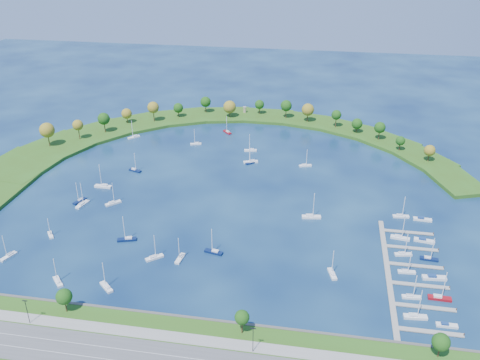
% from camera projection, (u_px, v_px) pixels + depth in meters
% --- Properties ---
extents(ground, '(700.00, 700.00, 0.00)m').
position_uv_depth(ground, '(229.00, 190.00, 277.47)').
color(ground, '#07173E').
rests_on(ground, ground).
extents(south_shoreline, '(420.00, 43.10, 11.60)m').
position_uv_depth(south_shoreline, '(159.00, 359.00, 168.68)').
color(south_shoreline, '#315316').
rests_on(south_shoreline, ground).
extents(breakwater, '(286.74, 247.64, 2.00)m').
position_uv_depth(breakwater, '(172.00, 148.00, 327.03)').
color(breakwater, '#315316').
rests_on(breakwater, ground).
extents(breakwater_trees, '(240.89, 91.56, 15.48)m').
position_uv_depth(breakwater_trees, '(222.00, 116.00, 352.89)').
color(breakwater_trees, '#382314').
rests_on(breakwater_trees, breakwater).
extents(harbor_tower, '(2.60, 2.60, 4.55)m').
position_uv_depth(harbor_tower, '(245.00, 110.00, 383.63)').
color(harbor_tower, gray).
rests_on(harbor_tower, breakwater).
extents(dock_system, '(24.28, 82.00, 1.60)m').
position_uv_depth(dock_system, '(406.00, 274.00, 210.57)').
color(dock_system, gray).
rests_on(dock_system, ground).
extents(moored_boat_0, '(8.14, 4.83, 11.56)m').
position_uv_depth(moored_boat_0, '(135.00, 170.00, 298.12)').
color(moored_boat_0, '#0A1841').
rests_on(moored_boat_0, ground).
extents(moored_boat_1, '(8.53, 4.05, 12.09)m').
position_uv_depth(moored_boat_1, '(214.00, 251.00, 224.15)').
color(moored_boat_1, '#0A1841').
rests_on(moored_boat_1, ground).
extents(moored_boat_2, '(8.96, 5.24, 12.72)m').
position_uv_depth(moored_boat_2, '(251.00, 161.00, 308.69)').
color(moored_boat_2, white).
rests_on(moored_boat_2, ground).
extents(moored_boat_3, '(8.90, 4.82, 12.60)m').
position_uv_depth(moored_boat_3, '(127.00, 239.00, 233.01)').
color(moored_boat_3, '#0A1841').
rests_on(moored_boat_3, ground).
extents(moored_boat_4, '(6.11, 5.62, 9.55)m').
position_uv_depth(moored_boat_4, '(251.00, 162.00, 307.60)').
color(moored_boat_4, '#0A1841').
rests_on(moored_boat_4, ground).
extents(moored_boat_5, '(7.41, 4.08, 10.50)m').
position_uv_depth(moored_boat_5, '(196.00, 143.00, 334.02)').
color(moored_boat_5, white).
rests_on(moored_boat_5, ground).
extents(moored_boat_6, '(4.44, 8.93, 12.64)m').
position_uv_depth(moored_boat_6, '(82.00, 204.00, 261.90)').
color(moored_boat_6, white).
rests_on(moored_boat_6, ground).
extents(moored_boat_7, '(9.35, 2.80, 13.67)m').
position_uv_depth(moored_boat_7, '(103.00, 186.00, 279.82)').
color(moored_boat_7, white).
rests_on(moored_boat_7, ground).
extents(moored_boat_8, '(6.73, 6.99, 11.15)m').
position_uv_depth(moored_boat_8, '(58.00, 281.00, 205.65)').
color(moored_boat_8, white).
rests_on(moored_boat_8, ground).
extents(moored_boat_9, '(6.95, 7.42, 11.69)m').
position_uv_depth(moored_boat_9, '(227.00, 132.00, 352.60)').
color(moored_boat_9, maroon).
rests_on(moored_boat_9, ground).
extents(moored_boat_10, '(9.49, 3.90, 13.53)m').
position_uv_depth(moored_boat_10, '(311.00, 216.00, 250.83)').
color(moored_boat_10, white).
rests_on(moored_boat_10, ground).
extents(moored_boat_11, '(7.39, 7.05, 11.74)m').
position_uv_depth(moored_boat_11, '(106.00, 286.00, 202.53)').
color(moored_boat_11, white).
rests_on(moored_boat_11, ground).
extents(moored_boat_12, '(2.98, 7.75, 11.10)m').
position_uv_depth(moored_boat_12, '(180.00, 258.00, 219.91)').
color(moored_boat_12, white).
rests_on(moored_boat_12, ground).
extents(moored_boat_13, '(7.63, 4.34, 10.82)m').
position_uv_depth(moored_boat_13, '(305.00, 165.00, 304.07)').
color(moored_boat_13, white).
rests_on(moored_boat_13, ground).
extents(moored_boat_14, '(4.60, 8.00, 11.34)m').
position_uv_depth(moored_boat_14, '(8.00, 256.00, 221.24)').
color(moored_boat_14, white).
rests_on(moored_boat_14, ground).
extents(moored_boat_15, '(8.10, 3.52, 11.52)m').
position_uv_depth(moored_boat_15, '(251.00, 150.00, 324.45)').
color(moored_boat_15, white).
rests_on(moored_boat_15, ground).
extents(moored_boat_16, '(5.30, 6.20, 9.43)m').
position_uv_depth(moored_boat_16, '(50.00, 234.00, 236.58)').
color(moored_boat_16, white).
rests_on(moored_boat_16, ground).
extents(moored_boat_17, '(4.87, 7.93, 11.30)m').
position_uv_depth(moored_boat_17, '(80.00, 200.00, 265.31)').
color(moored_boat_17, '#0A1841').
rests_on(moored_boat_17, ground).
extents(moored_boat_18, '(7.35, 7.71, 12.24)m').
position_uv_depth(moored_boat_18, '(134.00, 137.00, 344.26)').
color(moored_boat_18, white).
rests_on(moored_boat_18, ground).
extents(moored_boat_19, '(7.30, 7.42, 11.95)m').
position_uv_depth(moored_boat_19, '(113.00, 203.00, 263.14)').
color(moored_boat_19, white).
rests_on(moored_boat_19, ground).
extents(moored_boat_20, '(7.43, 6.82, 11.61)m').
position_uv_depth(moored_boat_20, '(154.00, 257.00, 220.34)').
color(moored_boat_20, white).
rests_on(moored_boat_20, ground).
extents(moored_boat_21, '(4.23, 8.03, 11.37)m').
position_uv_depth(moored_boat_21, '(332.00, 273.00, 210.11)').
color(moored_boat_21, white).
rests_on(moored_boat_21, ground).
extents(docked_boat_0, '(8.66, 3.06, 12.48)m').
position_uv_depth(docked_boat_0, '(415.00, 316.00, 187.24)').
color(docked_boat_0, white).
rests_on(docked_boat_0, ground).
extents(docked_boat_1, '(7.51, 2.19, 1.53)m').
position_uv_depth(docked_boat_1, '(447.00, 325.00, 183.49)').
color(docked_boat_1, white).
rests_on(docked_boat_1, ground).
extents(docked_boat_2, '(7.34, 2.52, 10.60)m').
position_uv_depth(docked_boat_2, '(411.00, 296.00, 197.24)').
color(docked_boat_2, white).
rests_on(docked_boat_2, ground).
extents(docked_boat_3, '(8.76, 2.72, 12.76)m').
position_uv_depth(docked_boat_3, '(440.00, 297.00, 196.54)').
color(docked_boat_3, maroon).
rests_on(docked_boat_3, ground).
extents(docked_boat_4, '(7.25, 2.45, 10.49)m').
position_uv_depth(docked_boat_4, '(407.00, 271.00, 211.46)').
color(docked_boat_4, white).
rests_on(docked_boat_4, ground).
extents(docked_boat_5, '(9.72, 3.51, 1.94)m').
position_uv_depth(docked_boat_5, '(434.00, 278.00, 207.87)').
color(docked_boat_5, white).
rests_on(docked_boat_5, ground).
extents(docked_boat_6, '(7.67, 3.32, 10.91)m').
position_uv_depth(docked_boat_6, '(403.00, 254.00, 222.64)').
color(docked_boat_6, white).
rests_on(docked_boat_6, ground).
extents(docked_boat_7, '(7.70, 2.75, 11.09)m').
position_uv_depth(docked_boat_7, '(429.00, 258.00, 219.59)').
color(docked_boat_7, '#0A1841').
rests_on(docked_boat_7, ground).
extents(docked_boat_8, '(8.73, 3.75, 12.43)m').
position_uv_depth(docked_boat_8, '(400.00, 237.00, 234.17)').
color(docked_boat_8, white).
rests_on(docked_boat_8, ground).
extents(docked_boat_9, '(9.29, 3.99, 1.84)m').
position_uv_depth(docked_boat_9, '(424.00, 240.00, 232.23)').
color(docked_boat_9, white).
rests_on(docked_boat_9, ground).
extents(docked_boat_10, '(7.97, 3.00, 11.44)m').
position_uv_depth(docked_boat_10, '(401.00, 216.00, 251.44)').
color(docked_boat_10, white).
rests_on(docked_boat_10, ground).
extents(docked_boat_11, '(8.76, 2.99, 1.76)m').
position_uv_depth(docked_boat_11, '(422.00, 219.00, 248.92)').
color(docked_boat_11, white).
rests_on(docked_boat_11, ground).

